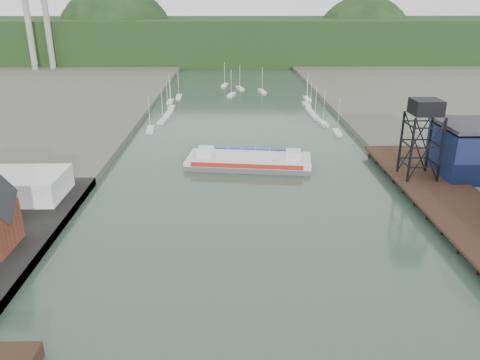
{
  "coord_description": "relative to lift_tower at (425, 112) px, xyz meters",
  "views": [
    {
      "loc": [
        -3.55,
        -32.26,
        35.91
      ],
      "look_at": [
        -1.82,
        51.56,
        4.0
      ],
      "focal_mm": 35.0,
      "sensor_mm": 36.0,
      "label": 1
    }
  ],
  "objects": [
    {
      "name": "lift_tower",
      "position": [
        0.0,
        0.0,
        0.0
      ],
      "size": [
        6.5,
        6.5,
        16.0
      ],
      "color": "black",
      "rests_on": "east_pier"
    },
    {
      "name": "east_pier",
      "position": [
        2.0,
        -13.0,
        -13.75
      ],
      "size": [
        14.0,
        70.0,
        2.45
      ],
      "color": "black",
      "rests_on": "ground"
    },
    {
      "name": "chain_ferry",
      "position": [
        -34.34,
        13.57,
        -14.46
      ],
      "size": [
        29.89,
        15.07,
        4.13
      ],
      "rotation": [
        0.0,
        0.0,
        -0.13
      ],
      "color": "#505053",
      "rests_on": "ground"
    },
    {
      "name": "distant_hills",
      "position": [
        -38.98,
        243.35,
        -5.27
      ],
      "size": [
        500.0,
        120.0,
        80.0
      ],
      "color": "black",
      "rests_on": "ground"
    },
    {
      "name": "smokestacks",
      "position": [
        -141.0,
        174.5,
        14.35
      ],
      "size": [
        11.2,
        8.2,
        60.0
      ],
      "color": "gray",
      "rests_on": "ground"
    },
    {
      "name": "marina_sailboats",
      "position": [
        -34.92,
        80.46,
        -15.3
      ],
      "size": [
        57.71,
        92.65,
        0.9
      ],
      "color": "silver",
      "rests_on": "ground"
    },
    {
      "name": "white_shed",
      "position": [
        -79.0,
        -8.0,
        -11.8
      ],
      "size": [
        18.0,
        12.0,
        4.5
      ],
      "primitive_type": "cube",
      "color": "silver",
      "rests_on": "west_quay"
    }
  ]
}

